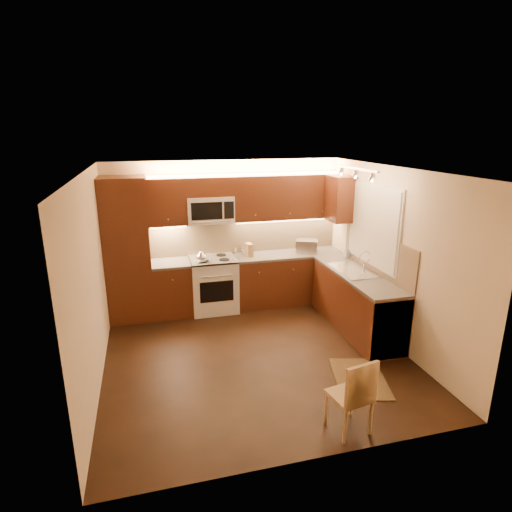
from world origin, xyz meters
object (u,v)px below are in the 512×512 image
object	(u,v)px
soap_bottle	(347,251)
dining_chair	(350,394)
toaster_oven	(307,246)
sink	(354,266)
stove	(214,284)
kettle	(201,256)
microwave	(210,209)
knife_block	(249,250)

from	to	relation	value
soap_bottle	dining_chair	distance (m)	3.32
soap_bottle	dining_chair	xyz separation A→B (m)	(-1.41, -2.95, -0.58)
toaster_oven	sink	bearing A→B (deg)	-51.68
stove	kettle	distance (m)	0.63
microwave	sink	distance (m)	2.48
toaster_oven	kettle	bearing A→B (deg)	-151.48
microwave	soap_bottle	world-z (taller)	microwave
stove	sink	bearing A→B (deg)	-29.36
stove	soap_bottle	distance (m)	2.34
kettle	dining_chair	bearing A→B (deg)	-61.12
stove	dining_chair	size ratio (longest dim) A/B	1.10
kettle	knife_block	size ratio (longest dim) A/B	0.94
sink	dining_chair	size ratio (longest dim) A/B	1.03
kettle	dining_chair	distance (m)	3.42
microwave	dining_chair	xyz separation A→B (m)	(0.83, -3.51, -1.30)
toaster_oven	dining_chair	size ratio (longest dim) A/B	0.44
stove	knife_block	world-z (taller)	knife_block
sink	toaster_oven	size ratio (longest dim) A/B	2.32
sink	soap_bottle	distance (m)	0.74
stove	dining_chair	xyz separation A→B (m)	(0.83, -3.37, -0.04)
soap_bottle	microwave	bearing A→B (deg)	162.46
stove	kettle	bearing A→B (deg)	-140.48
kettle	toaster_oven	bearing A→B (deg)	16.74
microwave	knife_block	bearing A→B (deg)	-7.71
toaster_oven	soap_bottle	world-z (taller)	toaster_oven
microwave	toaster_oven	size ratio (longest dim) A/B	2.05
stove	knife_block	xyz separation A→B (m)	(0.64, 0.05, 0.55)
soap_bottle	toaster_oven	bearing A→B (deg)	138.13
knife_block	sink	bearing A→B (deg)	-49.13
knife_block	dining_chair	bearing A→B (deg)	-95.12
microwave	kettle	distance (m)	0.79
stove	knife_block	size ratio (longest dim) A/B	4.18
microwave	sink	xyz separation A→B (m)	(2.00, -1.26, -0.74)
microwave	soap_bottle	size ratio (longest dim) A/B	3.97
sink	kettle	xyz separation A→B (m)	(-2.21, 0.95, 0.05)
sink	dining_chair	world-z (taller)	sink
microwave	stove	bearing A→B (deg)	-90.00
stove	toaster_oven	xyz separation A→B (m)	(1.68, 0.02, 0.55)
toaster_oven	knife_block	distance (m)	1.04
sink	toaster_oven	bearing A→B (deg)	105.74
stove	dining_chair	distance (m)	3.48
sink	soap_bottle	size ratio (longest dim) A/B	4.50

